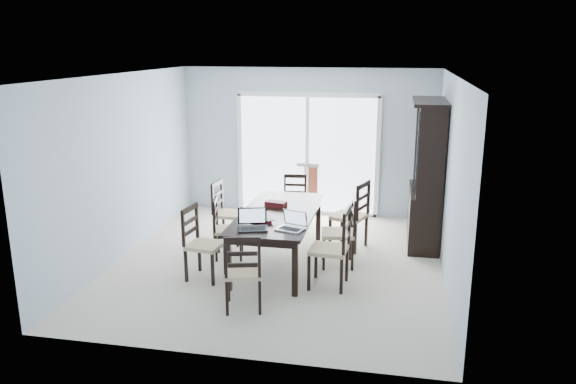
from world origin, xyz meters
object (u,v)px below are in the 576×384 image
chair_left_far (224,205)px  hot_tub (287,176)px  chair_right_far (355,208)px  game_box (276,204)px  dining_table (278,217)px  laptop_silver (290,226)px  chair_right_near (337,239)px  cell_phone (264,230)px  china_hutch (427,176)px  chair_end_far (295,196)px  laptop_dark (253,225)px  chair_end_near (243,265)px  chair_right_mid (345,224)px  chair_left_near (198,235)px  chair_left_mid (223,222)px

chair_left_far → hot_tub: bearing=173.9°
hot_tub → chair_right_far: bearing=-58.9°
chair_left_far → game_box: chair_left_far is taller
hot_tub → dining_table: bearing=-80.9°
laptop_silver → chair_right_near: bearing=26.2°
chair_right_far → dining_table: bearing=147.5°
chair_left_far → laptop_silver: (1.32, -1.45, 0.22)m
chair_right_near → cell_phone: size_ratio=12.14×
china_hutch → chair_right_far: 1.21m
chair_left_far → chair_end_far: size_ratio=1.08×
laptop_dark → laptop_silver: laptop_dark is taller
dining_table → game_box: (-0.09, 0.26, 0.11)m
laptop_dark → cell_phone: (0.14, -0.00, -0.06)m
chair_end_near → laptop_dark: (-0.07, 0.72, 0.23)m
chair_right_mid → game_box: size_ratio=3.85×
chair_left_near → laptop_dark: 0.80m
dining_table → chair_right_near: bearing=-35.6°
chair_left_far → chair_right_far: 2.01m
dining_table → chair_end_near: (-0.08, -1.52, -0.10)m
china_hutch → hot_tub: china_hutch is taller
laptop_silver → cell_phone: 0.33m
chair_left_near → cell_phone: chair_left_near is taller
chair_left_near → laptop_dark: size_ratio=2.64×
chair_left_mid → laptop_silver: chair_left_mid is taller
hot_tub → cell_phone: bearing=-82.8°
chair_left_far → chair_end_near: 2.43m
cell_phone → game_box: 1.07m
chair_left_mid → chair_end_near: (0.74, -1.59, 0.04)m
laptop_silver → game_box: (-0.40, 0.99, -0.02)m
chair_left_far → cell_phone: chair_left_far is taller
chair_right_far → chair_right_near: bearing=-165.3°
dining_table → hot_tub: size_ratio=1.09×
chair_left_mid → chair_right_near: 1.85m
chair_right_mid → chair_right_far: 0.68m
dining_table → chair_right_mid: (0.91, 0.11, -0.07)m
chair_left_mid → chair_end_far: chair_end_far is taller
chair_end_near → hot_tub: size_ratio=0.54×
chair_right_mid → laptop_silver: bearing=135.0°
chair_end_near → cell_phone: bearing=69.8°
chair_left_near → laptop_dark: (0.77, -0.12, 0.22)m
chair_left_mid → laptop_silver: 1.41m
chair_right_far → game_box: size_ratio=4.07×
chair_end_near → chair_left_near: bearing=120.5°
chair_left_mid → hot_tub: 3.28m
china_hutch → chair_left_far: bearing=-170.2°
chair_left_near → chair_right_mid: chair_right_mid is taller
chair_left_far → game_box: size_ratio=3.74×
chair_left_mid → dining_table: bearing=72.4°
dining_table → chair_left_near: size_ratio=1.97×
chair_left_far → chair_end_far: (0.94, 0.93, -0.05)m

